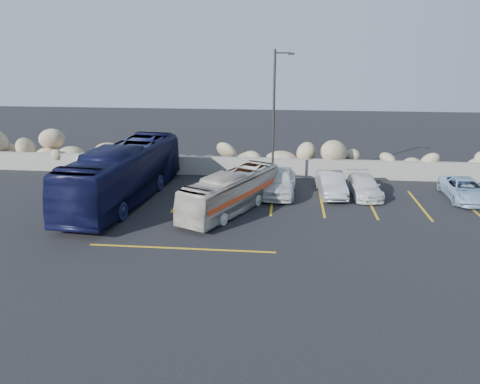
# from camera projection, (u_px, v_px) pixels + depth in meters

# --- Properties ---
(ground) EXTENTS (90.00, 90.00, 0.00)m
(ground) POSITION_uv_depth(u_px,v_px,m) (204.00, 251.00, 19.46)
(ground) COLOR black
(ground) RESTS_ON ground
(seawall) EXTENTS (60.00, 0.40, 1.20)m
(seawall) POSITION_uv_depth(u_px,v_px,m) (236.00, 166.00, 30.67)
(seawall) COLOR gray
(seawall) RESTS_ON ground
(riprap_pile) EXTENTS (54.00, 2.80, 2.60)m
(riprap_pile) POSITION_uv_depth(u_px,v_px,m) (237.00, 152.00, 31.60)
(riprap_pile) COLOR #988363
(riprap_pile) RESTS_ON ground
(parking_lines) EXTENTS (18.16, 9.36, 0.01)m
(parking_lines) POSITION_uv_depth(u_px,v_px,m) (311.00, 210.00, 24.30)
(parking_lines) COLOR gold
(parking_lines) RESTS_ON ground
(lamppost) EXTENTS (1.14, 0.18, 8.00)m
(lamppost) POSITION_uv_depth(u_px,v_px,m) (275.00, 116.00, 26.94)
(lamppost) COLOR #2D2B28
(lamppost) RESTS_ON ground
(vintage_bus) EXTENTS (4.71, 7.33, 2.04)m
(vintage_bus) POSITION_uv_depth(u_px,v_px,m) (231.00, 192.00, 23.92)
(vintage_bus) COLOR beige
(vintage_bus) RESTS_ON ground
(tour_coach) EXTENTS (3.67, 11.30, 3.09)m
(tour_coach) POSITION_uv_depth(u_px,v_px,m) (124.00, 174.00, 25.36)
(tour_coach) COLOR black
(tour_coach) RESTS_ON ground
(car_a) EXTENTS (1.96, 4.50, 1.51)m
(car_a) POSITION_uv_depth(u_px,v_px,m) (279.00, 182.00, 26.71)
(car_a) COLOR silver
(car_a) RESTS_ON ground
(car_b) EXTENTS (1.66, 4.00, 1.29)m
(car_b) POSITION_uv_depth(u_px,v_px,m) (331.00, 184.00, 26.63)
(car_b) COLOR #AAAAAF
(car_b) RESTS_ON ground
(car_c) EXTENTS (1.85, 3.94, 1.11)m
(car_c) POSITION_uv_depth(u_px,v_px,m) (364.00, 186.00, 26.51)
(car_c) COLOR silver
(car_c) RESTS_ON ground
(car_d) EXTENTS (1.97, 4.22, 1.17)m
(car_d) POSITION_uv_depth(u_px,v_px,m) (465.00, 190.00, 25.82)
(car_d) COLOR #96B5D5
(car_d) RESTS_ON ground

